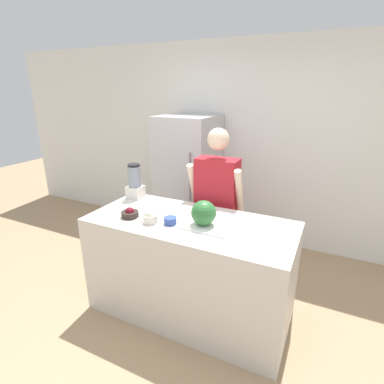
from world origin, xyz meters
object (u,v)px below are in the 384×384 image
Objects in this scene: person at (216,207)px; watermelon at (204,213)px; refrigerator at (188,180)px; bowl_cherries at (130,213)px; blender at (135,182)px; bowl_cream at (150,217)px; bowl_small_blue at (170,221)px.

person is 0.69m from watermelon.
bowl_cherries is at bearing -83.71° from refrigerator.
blender is (-0.78, -0.32, 0.25)m from person.
bowl_cream is (-0.43, -0.14, -0.07)m from watermelon.
refrigerator is 8.18× the size of watermelon.
bowl_cream is at bearing -5.15° from bowl_cherries.
bowl_cream is at bearing -162.47° from watermelon.
bowl_cherries is 0.23m from bowl_cream.
blender is (-0.09, -1.04, 0.25)m from refrigerator.
person is (0.69, -0.72, 0.00)m from refrigerator.
bowl_cherries is (0.16, -1.48, 0.12)m from refrigerator.
blender is at bearing 147.94° from bowl_small_blue.
blender is (-0.26, 0.44, 0.13)m from bowl_cherries.
refrigerator is 1.49m from bowl_cherries.
watermelon is at bearing -58.82° from refrigerator.
refrigerator reaches higher than bowl_cream.
bowl_cream is at bearing -75.30° from refrigerator.
bowl_cream is (0.23, -0.02, 0.02)m from bowl_cherries.
watermelon is 1.35× the size of bowl_cherries.
refrigerator is 0.99m from person.
refrigerator is 13.97× the size of bowl_cream.
watermelon is 0.46m from bowl_cream.
bowl_cream is 0.68m from blender.
refrigerator reaches higher than bowl_small_blue.
person is at bearing -46.33° from refrigerator.
refrigerator is 1.02× the size of person.
person reaches higher than bowl_cherries.
bowl_cream is at bearing -43.26° from blender.
refrigerator is 1.55m from bowl_cream.
watermelon is (0.82, -1.36, 0.20)m from refrigerator.
person is at bearing 22.25° from blender.
person reaches higher than watermelon.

